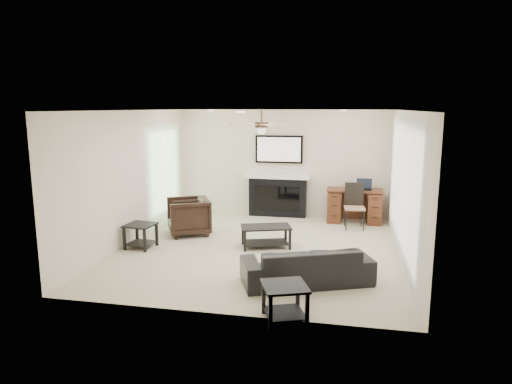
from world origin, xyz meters
TOP-DOWN VIEW (x-y plane):
  - room_shell at (0.19, 0.08)m, footprint 5.50×5.54m
  - sofa at (0.99, -1.50)m, footprint 2.02×1.38m
  - armchair at (-1.61, 0.65)m, footprint 1.10×1.09m
  - coffee_table at (0.09, 0.10)m, footprint 1.01×0.76m
  - end_table_near at (0.84, -2.75)m, footprint 0.67×0.67m
  - end_table_left at (-2.16, -0.40)m, footprint 0.55×0.55m
  - fireplace_unit at (-0.08, 2.58)m, footprint 1.52×0.34m
  - desk at (1.70, 2.30)m, footprint 1.22×0.56m
  - desk_chair at (1.70, 1.75)m, footprint 0.46×0.48m
  - laptop at (1.90, 2.28)m, footprint 0.33×0.24m

SIDE VIEW (x-z plane):
  - coffee_table at x=0.09m, z-range 0.00..0.40m
  - end_table_near at x=0.84m, z-range 0.00..0.45m
  - end_table_left at x=-2.16m, z-range 0.00..0.45m
  - sofa at x=0.99m, z-range 0.00..0.55m
  - armchair at x=-1.61m, z-range 0.00..0.75m
  - desk at x=1.70m, z-range 0.00..0.76m
  - desk_chair at x=1.70m, z-range 0.00..0.97m
  - laptop at x=1.90m, z-range 0.76..0.99m
  - fireplace_unit at x=-0.08m, z-range 0.00..1.91m
  - room_shell at x=0.19m, z-range 0.42..2.94m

